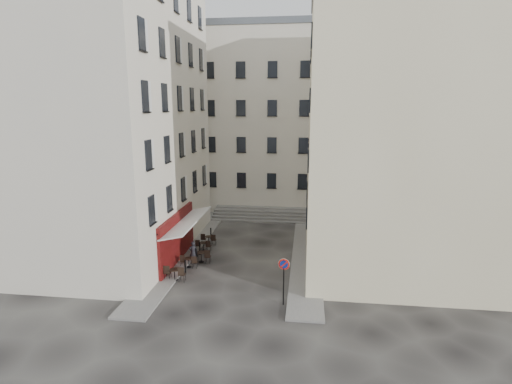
% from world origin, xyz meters
% --- Properties ---
extents(ground, '(90.00, 90.00, 0.00)m').
position_xyz_m(ground, '(0.00, 0.00, 0.00)').
color(ground, black).
rests_on(ground, ground).
extents(sidewalk_left, '(2.00, 22.00, 0.12)m').
position_xyz_m(sidewalk_left, '(-4.50, 4.00, 0.06)').
color(sidewalk_left, slate).
rests_on(sidewalk_left, ground).
extents(sidewalk_right, '(2.00, 18.00, 0.12)m').
position_xyz_m(sidewalk_right, '(4.50, 3.00, 0.06)').
color(sidewalk_right, slate).
rests_on(sidewalk_right, ground).
extents(building_left, '(12.20, 16.20, 20.60)m').
position_xyz_m(building_left, '(-10.50, 3.00, 10.31)').
color(building_left, beige).
rests_on(building_left, ground).
extents(building_right, '(12.20, 14.20, 18.60)m').
position_xyz_m(building_right, '(10.50, 3.50, 9.31)').
color(building_right, beige).
rests_on(building_right, ground).
extents(building_back, '(18.20, 10.20, 18.60)m').
position_xyz_m(building_back, '(-1.00, 19.00, 9.31)').
color(building_back, beige).
rests_on(building_back, ground).
extents(cafe_storefront, '(1.74, 7.30, 3.50)m').
position_xyz_m(cafe_storefront, '(-4.32, 1.00, 1.88)').
color(cafe_storefront, '#440C09').
rests_on(cafe_storefront, ground).
extents(stone_steps, '(9.00, 3.15, 0.80)m').
position_xyz_m(stone_steps, '(0.00, 12.57, 0.40)').
color(stone_steps, '#595654').
rests_on(stone_steps, ground).
extents(bollard_near, '(0.12, 0.12, 0.98)m').
position_xyz_m(bollard_near, '(-3.25, -1.00, 0.53)').
color(bollard_near, black).
rests_on(bollard_near, ground).
extents(bollard_mid, '(0.12, 0.12, 0.98)m').
position_xyz_m(bollard_mid, '(-3.25, 2.50, 0.53)').
color(bollard_mid, black).
rests_on(bollard_mid, ground).
extents(bollard_far, '(0.12, 0.12, 0.98)m').
position_xyz_m(bollard_far, '(-3.25, 6.00, 0.53)').
color(bollard_far, black).
rests_on(bollard_far, ground).
extents(no_parking_sign, '(0.61, 0.13, 2.67)m').
position_xyz_m(no_parking_sign, '(3.30, -4.27, 1.89)').
color(no_parking_sign, black).
rests_on(no_parking_sign, ground).
extents(bistro_table_a, '(1.37, 0.64, 0.96)m').
position_xyz_m(bistro_table_a, '(-3.60, -2.06, 0.49)').
color(bistro_table_a, black).
rests_on(bistro_table_a, ground).
extents(bistro_table_b, '(1.20, 0.56, 0.85)m').
position_xyz_m(bistro_table_b, '(-3.34, 0.09, 0.43)').
color(bistro_table_b, black).
rests_on(bistro_table_b, ground).
extents(bistro_table_c, '(1.36, 0.64, 0.96)m').
position_xyz_m(bistro_table_c, '(-2.73, 1.05, 0.49)').
color(bistro_table_c, black).
rests_on(bistro_table_c, ground).
extents(bistro_table_d, '(1.19, 0.56, 0.83)m').
position_xyz_m(bistro_table_d, '(-3.17, 3.30, 0.43)').
color(bistro_table_d, black).
rests_on(bistro_table_d, ground).
extents(bistro_table_e, '(1.21, 0.57, 0.85)m').
position_xyz_m(bistro_table_e, '(-3.12, 4.70, 0.44)').
color(bistro_table_e, black).
rests_on(bistro_table_e, ground).
extents(pedestrian, '(0.66, 0.48, 1.65)m').
position_xyz_m(pedestrian, '(-3.20, 0.71, 0.83)').
color(pedestrian, black).
rests_on(pedestrian, ground).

